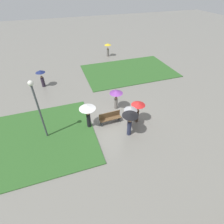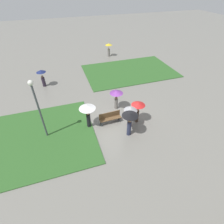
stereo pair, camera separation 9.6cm
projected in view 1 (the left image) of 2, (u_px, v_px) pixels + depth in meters
name	position (u px, v px, depth m)	size (l,w,h in m)	color
ground_plane	(120.00, 121.00, 13.84)	(90.00, 90.00, 0.00)	slate
lawn_patch_near	(24.00, 142.00, 12.01)	(9.75, 7.00, 0.06)	#2D5B26
lawn_patch_far	(129.00, 71.00, 20.98)	(10.48, 6.74, 0.06)	#2D5B26
park_bench	(110.00, 118.00, 13.41)	(1.71, 0.49, 0.90)	brown
lamp_post	(37.00, 104.00, 10.75)	(0.32, 0.32, 4.44)	#474C51
crowd_person_purple	(116.00, 94.00, 14.28)	(1.09, 1.09, 1.79)	slate
crowd_person_red	(138.00, 107.00, 12.97)	(1.03, 1.03, 1.79)	#47382D
crowd_person_black	(130.00, 119.00, 11.78)	(1.12, 1.12, 1.92)	#282D47
crowd_person_white	(88.00, 110.00, 12.33)	(1.18, 1.18, 1.98)	black
crowd_person_grey	(130.00, 113.00, 12.55)	(0.97, 0.97, 1.80)	#2D2333
lone_walker_far_path	(41.00, 76.00, 17.37)	(0.93, 0.93, 1.77)	#2D2333
lone_walker_mid_plaza	(108.00, 47.00, 24.10)	(0.94, 0.94, 1.76)	slate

